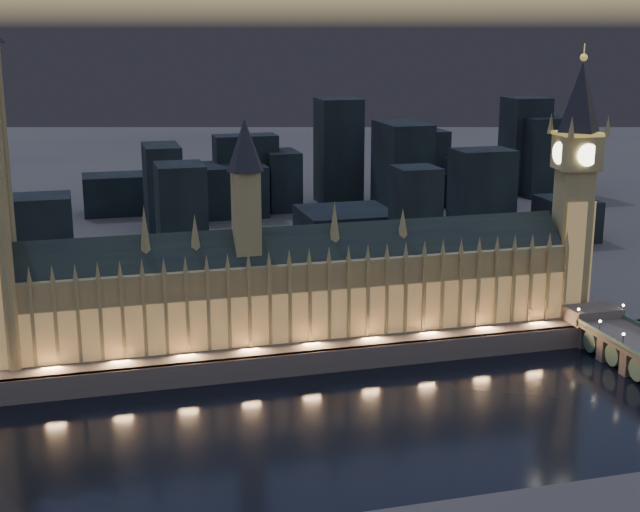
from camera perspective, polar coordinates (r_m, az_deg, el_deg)
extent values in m
plane|color=black|center=(274.40, 2.03, -10.56)|extent=(2000.00, 2000.00, 0.00)
cube|color=#3B373F|center=(769.31, -9.50, 5.82)|extent=(2000.00, 960.00, 8.00)
cube|color=#565049|center=(309.11, -0.22, -6.80)|extent=(2000.00, 2.50, 8.00)
cube|color=olive|center=(322.55, -1.13, -2.51)|extent=(200.08, 20.86, 28.00)
cube|color=tan|center=(314.59, -0.67, -3.91)|extent=(200.00, 0.50, 18.00)
cube|color=black|center=(318.03, -1.15, 0.42)|extent=(200.07, 17.12, 16.26)
cube|color=olive|center=(311.03, -4.74, 2.51)|extent=(9.00, 9.00, 32.00)
cone|color=black|center=(306.90, -4.84, 7.09)|extent=(13.00, 13.00, 18.00)
cube|color=olive|center=(304.79, -19.24, -4.36)|extent=(1.20, 1.20, 28.00)
cone|color=olive|center=(300.59, -19.49, -1.25)|extent=(2.00, 2.00, 6.00)
cube|color=olive|center=(304.28, -17.89, -4.28)|extent=(1.20, 1.20, 28.00)
cone|color=olive|center=(300.06, -18.14, -1.16)|extent=(2.00, 2.00, 6.00)
cube|color=olive|center=(303.93, -16.55, -4.19)|extent=(1.20, 1.20, 28.00)
cone|color=olive|center=(299.71, -16.78, -1.07)|extent=(2.00, 2.00, 6.00)
cube|color=olive|center=(303.75, -15.20, -4.11)|extent=(1.20, 1.20, 28.00)
cone|color=olive|center=(299.53, -15.41, -0.98)|extent=(2.00, 2.00, 6.00)
cube|color=olive|center=(303.74, -13.85, -4.02)|extent=(1.20, 1.20, 28.00)
cone|color=olive|center=(299.52, -14.05, -0.90)|extent=(2.00, 2.00, 6.00)
cube|color=olive|center=(303.90, -12.51, -3.93)|extent=(1.20, 1.20, 28.00)
cone|color=olive|center=(299.68, -12.69, -0.81)|extent=(2.00, 2.00, 6.00)
cube|color=olive|center=(304.22, -11.16, -3.84)|extent=(1.20, 1.20, 28.00)
cone|color=olive|center=(300.01, -11.33, -0.72)|extent=(2.00, 2.00, 6.00)
cube|color=olive|center=(304.71, -9.82, -3.75)|extent=(1.20, 1.20, 28.00)
cone|color=olive|center=(300.50, -9.97, -0.63)|extent=(2.00, 2.00, 6.00)
cube|color=olive|center=(305.37, -8.49, -3.65)|extent=(1.20, 1.20, 28.00)
cone|color=olive|center=(301.17, -8.62, -0.54)|extent=(2.00, 2.00, 6.00)
cube|color=olive|center=(306.19, -7.16, -3.55)|extent=(1.20, 1.20, 28.00)
cone|color=olive|center=(302.01, -7.27, -0.45)|extent=(2.00, 2.00, 6.00)
cube|color=olive|center=(307.18, -5.84, -3.46)|extent=(1.20, 1.20, 28.00)
cone|color=olive|center=(303.01, -5.94, -0.36)|extent=(2.00, 2.00, 6.00)
cube|color=olive|center=(308.33, -4.53, -3.36)|extent=(1.20, 1.20, 28.00)
cone|color=olive|center=(304.17, -4.61, -0.27)|extent=(2.00, 2.00, 6.00)
cube|color=olive|center=(309.64, -3.22, -3.26)|extent=(1.20, 1.20, 28.00)
cone|color=olive|center=(305.50, -3.29, -0.18)|extent=(2.00, 2.00, 6.00)
cube|color=olive|center=(311.11, -1.94, -3.16)|extent=(1.20, 1.20, 28.00)
cone|color=olive|center=(306.99, -1.99, -0.10)|extent=(2.00, 2.00, 6.00)
cube|color=olive|center=(312.73, -0.66, -3.06)|extent=(1.20, 1.20, 28.00)
cone|color=olive|center=(308.63, -0.70, -0.01)|extent=(2.00, 2.00, 6.00)
cube|color=olive|center=(314.51, 0.60, -2.95)|extent=(1.20, 1.20, 28.00)
cone|color=olive|center=(310.44, 0.58, 0.08)|extent=(2.00, 2.00, 6.00)
cube|color=olive|center=(316.44, 1.85, -2.85)|extent=(1.20, 1.20, 28.00)
cone|color=olive|center=(312.39, 1.84, 0.16)|extent=(2.00, 2.00, 6.00)
cube|color=olive|center=(318.52, 3.08, -2.75)|extent=(1.20, 1.20, 28.00)
cone|color=olive|center=(314.50, 3.09, 0.24)|extent=(2.00, 2.00, 6.00)
cube|color=olive|center=(320.74, 4.29, -2.65)|extent=(1.20, 1.20, 28.00)
cone|color=olive|center=(316.75, 4.31, 0.33)|extent=(2.00, 2.00, 6.00)
cube|color=olive|center=(323.11, 5.49, -2.55)|extent=(1.20, 1.20, 28.00)
cone|color=olive|center=(319.14, 5.52, 0.41)|extent=(2.00, 2.00, 6.00)
cube|color=olive|center=(325.61, 6.67, -2.44)|extent=(1.20, 1.20, 28.00)
cone|color=olive|center=(321.68, 6.71, 0.49)|extent=(2.00, 2.00, 6.00)
cube|color=olive|center=(328.26, 7.83, -2.34)|extent=(1.20, 1.20, 28.00)
cone|color=olive|center=(324.36, 7.89, 0.56)|extent=(2.00, 2.00, 6.00)
cube|color=olive|center=(331.03, 8.97, -2.24)|extent=(1.20, 1.20, 28.00)
cone|color=olive|center=(327.16, 9.04, 0.64)|extent=(2.00, 2.00, 6.00)
cube|color=olive|center=(333.94, 10.09, -2.15)|extent=(1.20, 1.20, 28.00)
cone|color=olive|center=(330.10, 10.17, 0.71)|extent=(2.00, 2.00, 6.00)
cube|color=olive|center=(336.97, 11.19, -2.05)|extent=(1.20, 1.20, 28.00)
cone|color=olive|center=(333.17, 11.28, 0.79)|extent=(2.00, 2.00, 6.00)
cube|color=olive|center=(340.12, 12.27, -1.95)|extent=(1.20, 1.20, 28.00)
cone|color=olive|center=(336.36, 12.38, 0.86)|extent=(2.00, 2.00, 6.00)
cube|color=olive|center=(343.40, 13.33, -1.85)|extent=(1.20, 1.20, 28.00)
cone|color=olive|center=(339.67, 13.45, 0.93)|extent=(2.00, 2.00, 6.00)
cube|color=olive|center=(346.79, 14.37, -1.76)|extent=(1.20, 1.20, 28.00)
cone|color=olive|center=(343.10, 14.50, 1.00)|extent=(2.00, 2.00, 6.00)
cube|color=olive|center=(350.29, 15.39, -1.67)|extent=(1.20, 1.20, 28.00)
cone|color=olive|center=(346.64, 15.53, 1.06)|extent=(2.00, 2.00, 6.00)
cone|color=olive|center=(307.48, -11.15, 1.58)|extent=(4.40, 4.40, 18.00)
cone|color=olive|center=(309.46, -8.00, 1.41)|extent=(4.40, 4.40, 14.00)
cone|color=olive|center=(319.03, 0.94, 2.13)|extent=(4.40, 4.40, 16.00)
cone|color=olive|center=(327.46, 5.31, 2.03)|extent=(4.40, 4.40, 12.00)
cylinder|color=olive|center=(294.98, -19.70, 2.56)|extent=(4.40, 4.40, 103.13)
cylinder|color=olive|center=(316.53, -19.42, 3.34)|extent=(4.40, 4.40, 103.13)
cube|color=olive|center=(359.59, 15.75, 0.98)|extent=(13.72, 13.72, 55.51)
cube|color=tan|center=(355.78, 16.19, -0.14)|extent=(12.00, 0.50, 44.00)
cube|color=olive|center=(353.56, 16.13, 6.39)|extent=(15.00, 15.00, 13.03)
cube|color=#F2C64C|center=(352.72, 16.21, 7.54)|extent=(15.75, 15.75, 1.20)
cone|color=black|center=(351.50, 16.36, 9.74)|extent=(18.00, 18.00, 26.00)
sphere|color=#F2C64C|center=(350.77, 16.53, 12.09)|extent=(2.80, 2.80, 2.80)
cylinder|color=#F2C64C|center=(350.70, 16.56, 12.50)|extent=(0.40, 0.40, 5.00)
cylinder|color=#FFF2BF|center=(347.02, 16.78, 6.21)|extent=(8.40, 0.50, 8.40)
cylinder|color=#FFF2BF|center=(360.15, 15.49, 6.57)|extent=(8.40, 0.50, 8.40)
cylinder|color=#FFF2BF|center=(349.63, 15.03, 6.38)|extent=(0.50, 8.40, 8.40)
cylinder|color=#FFF2BF|center=(357.62, 17.20, 6.40)|extent=(0.50, 8.40, 8.40)
cone|color=olive|center=(342.12, 15.81, 7.94)|extent=(2.60, 2.60, 8.00)
cone|color=olive|center=(355.01, 14.57, 8.24)|extent=(2.60, 2.60, 8.00)
cone|color=olive|center=(350.02, 17.94, 7.92)|extent=(2.60, 2.60, 8.00)
cone|color=olive|center=(362.63, 16.66, 8.22)|extent=(2.60, 2.60, 8.00)
cube|color=#565049|center=(353.51, 17.05, -3.89)|extent=(19.61, 12.00, 9.50)
cylinder|color=black|center=(320.83, 18.82, -5.15)|extent=(0.30, 0.30, 4.40)
sphere|color=#FFD88C|center=(320.10, 18.86, -4.76)|extent=(1.00, 1.00, 1.00)
cube|color=#565049|center=(339.71, 18.71, -5.55)|extent=(17.65, 4.00, 9.50)
cylinder|color=black|center=(332.03, 17.46, -4.38)|extent=(0.30, 0.30, 4.40)
sphere|color=#FFD88C|center=(331.33, 17.49, -4.00)|extent=(1.00, 1.00, 1.00)
cube|color=#565049|center=(350.89, 17.42, -4.81)|extent=(17.65, 4.00, 9.50)
cylinder|color=black|center=(343.47, 16.20, -3.66)|extent=(0.30, 0.30, 4.40)
sphere|color=#FFD88C|center=(342.79, 16.23, -3.30)|extent=(1.00, 1.00, 1.00)
cylinder|color=black|center=(353.38, 18.82, -3.36)|extent=(0.30, 0.30, 4.40)
sphere|color=#FFD88C|center=(352.72, 18.85, -3.01)|extent=(1.00, 1.00, 1.00)
cylinder|color=#38594F|center=(334.08, 19.38, -5.88)|extent=(17.25, 8.00, 8.00)
cylinder|color=#38594F|center=(345.16, 18.06, -5.12)|extent=(17.25, 8.00, 8.00)
cube|color=black|center=(397.54, 1.97, 0.11)|extent=(19.03, 19.80, 19.65)
cube|color=black|center=(607.47, 14.73, 6.16)|extent=(42.59, 22.95, 51.77)
cube|color=black|center=(416.31, 6.12, 2.56)|extent=(19.65, 20.18, 46.09)
cube|color=black|center=(545.32, -2.48, 4.88)|extent=(19.44, 30.73, 35.75)
cube|color=black|center=(546.56, -4.77, 5.37)|extent=(37.76, 19.44, 45.31)
cube|color=black|center=(496.17, -10.03, 4.36)|extent=(18.99, 34.57, 46.60)
cube|color=black|center=(405.36, -8.86, 2.39)|extent=(21.11, 25.14, 49.41)
cube|color=black|center=(416.69, -18.14, 1.22)|extent=(38.19, 23.57, 35.98)
cube|color=black|center=(578.71, 8.91, 4.53)|extent=(43.78, 39.06, 20.98)
cube|color=black|center=(532.03, -5.99, 4.25)|extent=(44.53, 36.65, 29.83)
cube|color=black|center=(546.26, -12.80, 3.89)|extent=(40.45, 27.15, 23.40)
cube|color=black|center=(521.78, 5.27, 5.48)|extent=(24.63, 41.01, 55.25)
cube|color=black|center=(441.46, 1.67, 1.64)|extent=(44.15, 42.43, 20.84)
cube|color=black|center=(480.80, 10.31, 4.01)|extent=(30.39, 22.61, 46.19)
cube|color=black|center=(556.02, 9.72, 4.61)|extent=(28.33, 19.81, 30.75)
cube|color=black|center=(485.60, 15.50, 2.33)|extent=(24.83, 31.49, 21.48)
cube|color=black|center=(588.20, 6.92, 5.89)|extent=(19.19, 29.53, 44.07)
cube|color=black|center=(565.16, 1.19, 6.74)|extent=(26.00, 26.00, 65.40)
cube|color=black|center=(614.07, 12.94, 6.91)|extent=(26.00, 26.00, 63.59)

